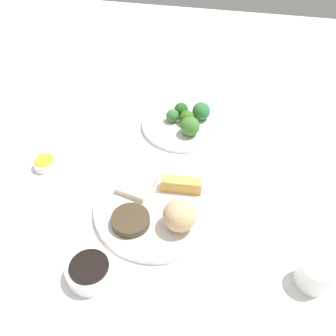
{
  "coord_description": "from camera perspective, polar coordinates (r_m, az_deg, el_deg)",
  "views": [
    {
      "loc": [
        -0.11,
        0.54,
        0.69
      ],
      "look_at": [
        0.01,
        -0.08,
        0.06
      ],
      "focal_mm": 40.59,
      "sensor_mm": 36.0,
      "label": 1
    }
  ],
  "objects": [
    {
      "name": "soy_sauce_bowl",
      "position": [
        0.77,
        -11.57,
        -14.98
      ],
      "size": [
        0.09,
        0.09,
        0.03
      ],
      "primitive_type": "cylinder",
      "color": "white",
      "rests_on": "tabletop"
    },
    {
      "name": "sauce_ramekin_hot_mustard",
      "position": [
        0.99,
        -17.98,
        0.62
      ],
      "size": [
        0.06,
        0.06,
        0.02
      ],
      "primitive_type": "cylinder",
      "color": "white",
      "rests_on": "tabletop"
    },
    {
      "name": "broccoli_floret_1",
      "position": [
        1.06,
        0.7,
        7.86
      ],
      "size": [
        0.04,
        0.04,
        0.04
      ],
      "primitive_type": "sphere",
      "color": "#356E31",
      "rests_on": "broccoli_plate"
    },
    {
      "name": "broccoli_floret_4",
      "position": [
        1.01,
        3.34,
        6.29
      ],
      "size": [
        0.05,
        0.05,
        0.05
      ],
      "primitive_type": "sphere",
      "color": "#3B752C",
      "rests_on": "broccoli_plate"
    },
    {
      "name": "broccoli_floret_2",
      "position": [
        1.05,
        2.93,
        7.58
      ],
      "size": [
        0.04,
        0.04,
        0.04
      ],
      "primitive_type": "sphere",
      "color": "#39651F",
      "rests_on": "broccoli_plate"
    },
    {
      "name": "sauce_ramekin_hot_mustard_liquid",
      "position": [
        0.98,
        -18.15,
        1.15
      ],
      "size": [
        0.05,
        0.05,
        0.0
      ],
      "primitive_type": "cylinder",
      "color": "gold",
      "rests_on": "sauce_ramekin_hot_mustard"
    },
    {
      "name": "broccoli_floret_3",
      "position": [
        1.06,
        5.02,
        8.51
      ],
      "size": [
        0.05,
        0.05,
        0.05
      ],
      "primitive_type": "sphere",
      "color": "#2C7134",
      "rests_on": "broccoli_plate"
    },
    {
      "name": "teacup",
      "position": [
        0.78,
        21.14,
        -14.65
      ],
      "size": [
        0.06,
        0.06,
        0.06
      ],
      "primitive_type": "cylinder",
      "color": "white",
      "rests_on": "tabletop"
    },
    {
      "name": "tabletop",
      "position": [
        0.88,
        -0.18,
        -5.87
      ],
      "size": [
        2.2,
        2.2,
        0.02
      ],
      "primitive_type": "cube",
      "color": "white",
      "rests_on": "ground"
    },
    {
      "name": "main_plate",
      "position": [
        0.85,
        -1.64,
        -5.99
      ],
      "size": [
        0.28,
        0.28,
        0.02
      ],
      "primitive_type": "cylinder",
      "color": "white",
      "rests_on": "tabletop"
    },
    {
      "name": "crab_rangoon_wonton",
      "position": [
        0.88,
        -4.74,
        -2.54
      ],
      "size": [
        0.09,
        0.09,
        0.02
      ],
      "primitive_type": "cube",
      "rotation": [
        0.0,
        0.0,
        -0.24
      ],
      "color": "beige",
      "rests_on": "main_plate"
    },
    {
      "name": "rice_scoop",
      "position": [
        0.78,
        1.77,
        -7.09
      ],
      "size": [
        0.07,
        0.07,
        0.07
      ],
      "primitive_type": "sphere",
      "color": "tan",
      "rests_on": "main_plate"
    },
    {
      "name": "broccoli_plate",
      "position": [
        1.07,
        2.28,
        6.61
      ],
      "size": [
        0.23,
        0.23,
        0.01
      ],
      "primitive_type": "cylinder",
      "color": "white",
      "rests_on": "tabletop"
    },
    {
      "name": "broccoli_floret_0",
      "position": [
        1.08,
        1.99,
        8.77
      ],
      "size": [
        0.04,
        0.04,
        0.04
      ],
      "primitive_type": "sphere",
      "color": "#21591C",
      "rests_on": "broccoli_plate"
    },
    {
      "name": "spring_roll",
      "position": [
        0.86,
        2.03,
        -2.5
      ],
      "size": [
        0.09,
        0.03,
        0.03
      ],
      "primitive_type": "cube",
      "rotation": [
        0.0,
        0.0,
        0.06
      ],
      "color": "gold",
      "rests_on": "main_plate"
    },
    {
      "name": "stir_fry_heap",
      "position": [
        0.81,
        -5.64,
        -7.82
      ],
      "size": [
        0.08,
        0.08,
        0.02
      ],
      "primitive_type": "cylinder",
      "color": "#3F3220",
      "rests_on": "main_plate"
    },
    {
      "name": "soy_sauce_bowl_liquid",
      "position": [
        0.75,
        -11.78,
        -14.26
      ],
      "size": [
        0.08,
        0.08,
        0.0
      ],
      "primitive_type": "cylinder",
      "color": "black",
      "rests_on": "soy_sauce_bowl"
    }
  ]
}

